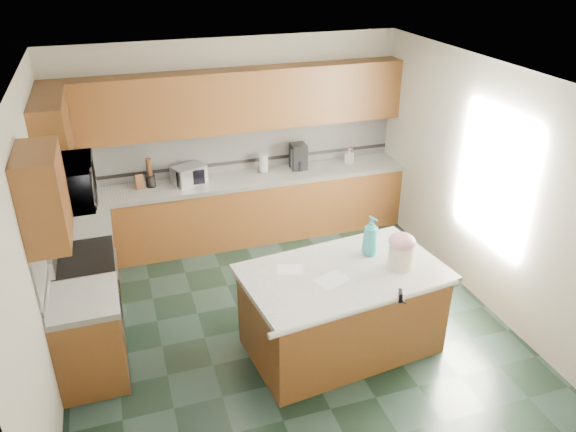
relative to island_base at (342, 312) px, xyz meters
name	(u,v)px	position (x,y,z in m)	size (l,w,h in m)	color
floor	(285,321)	(-0.42, 0.57, -0.43)	(4.60, 4.60, 0.00)	black
ceiling	(284,77)	(-0.42, 0.57, 2.27)	(4.60, 4.60, 0.00)	white
wall_back	(232,140)	(-0.42, 2.89, 0.92)	(4.60, 0.04, 2.70)	silver
wall_front	(394,364)	(-0.42, -1.75, 0.92)	(4.60, 0.04, 2.70)	silver
wall_left	(35,249)	(-2.74, 0.57, 0.92)	(0.04, 4.60, 2.70)	silver
wall_right	(482,184)	(1.90, 0.57, 0.92)	(0.04, 4.60, 2.70)	silver
back_base_cab	(240,211)	(-0.42, 2.57, 0.00)	(4.60, 0.60, 0.86)	#3D200E
back_countertop	(239,180)	(-0.42, 2.57, 0.46)	(4.60, 0.64, 0.06)	white
back_upper_cab	(233,100)	(-0.42, 2.70, 1.51)	(4.60, 0.33, 0.78)	#3D200E
back_backsplash	(233,149)	(-0.42, 2.85, 0.81)	(4.60, 0.02, 0.63)	silver
back_accent_band	(234,162)	(-0.42, 2.85, 0.61)	(4.60, 0.01, 0.05)	black
left_base_cab_rear	(89,260)	(-2.42, 1.86, 0.00)	(0.60, 0.82, 0.86)	#3D200E
left_counter_rear	(82,225)	(-2.42, 1.86, 0.46)	(0.64, 0.82, 0.06)	white
left_base_cab_front	(90,340)	(-2.42, 0.33, 0.00)	(0.60, 0.72, 0.86)	#3D200E
left_counter_front	(82,300)	(-2.42, 0.33, 0.46)	(0.64, 0.72, 0.06)	white
left_backsplash	(45,232)	(-2.71, 1.12, 0.81)	(0.02, 2.30, 0.63)	silver
left_accent_band	(50,249)	(-2.70, 1.12, 0.61)	(0.01, 2.30, 0.05)	black
left_upper_cab_rear	(53,134)	(-2.56, 1.99, 1.51)	(0.33, 1.09, 0.78)	#3D200E
left_upper_cab_front	(43,196)	(-2.56, 0.33, 1.51)	(0.33, 0.72, 0.78)	#3D200E
range_body	(89,296)	(-2.42, 1.07, 0.01)	(0.60, 0.76, 0.88)	#B7B7BC
range_oven_door	(118,294)	(-2.13, 1.07, -0.03)	(0.02, 0.68, 0.55)	black
range_cooktop	(82,259)	(-2.42, 1.07, 0.47)	(0.62, 0.78, 0.04)	black
range_handle	(116,264)	(-2.10, 1.07, 0.35)	(0.02, 0.02, 0.66)	#B7B7BC
range_backguard	(52,253)	(-2.68, 1.07, 0.59)	(0.06, 0.76, 0.18)	#B7B7BC
microwave	(67,183)	(-2.42, 1.07, 1.30)	(0.73, 0.50, 0.41)	#B7B7BC
island_base	(342,312)	(0.00, 0.00, 0.00)	(1.84, 1.05, 0.86)	#3D200E
island_top	(344,273)	(0.00, 0.00, 0.46)	(1.94, 1.15, 0.06)	white
island_bullnose	(369,307)	(0.00, -0.58, 0.46)	(0.06, 0.06, 1.94)	white
treat_jar	(401,256)	(0.55, -0.11, 0.62)	(0.24, 0.24, 0.25)	beige
treat_jar_lid	(402,241)	(0.55, -0.11, 0.78)	(0.26, 0.26, 0.16)	pink
treat_jar_knob	(403,237)	(0.55, -0.11, 0.83)	(0.03, 0.03, 0.09)	tan
treat_jar_knob_end_l	(399,237)	(0.50, -0.11, 0.83)	(0.05, 0.05, 0.05)	tan
treat_jar_knob_end_r	(407,236)	(0.59, -0.11, 0.83)	(0.05, 0.05, 0.05)	tan
soap_bottle_island	(371,236)	(0.38, 0.22, 0.70)	(0.16, 0.16, 0.42)	teal
paper_sheet_a	(332,280)	(-0.17, -0.11, 0.49)	(0.30, 0.23, 0.00)	white
paper_sheet_b	(290,269)	(-0.49, 0.19, 0.49)	(0.26, 0.19, 0.00)	white
clamp_body	(400,296)	(0.31, -0.56, 0.50)	(0.03, 0.10, 0.09)	black
clamp_handle	(403,301)	(0.31, -0.62, 0.48)	(0.02, 0.02, 0.07)	black
knife_block	(140,182)	(-1.71, 2.62, 0.58)	(0.10, 0.09, 0.19)	#472814
utensil_crock	(151,181)	(-1.57, 2.65, 0.57)	(0.12, 0.12, 0.16)	black
utensil_bundle	(149,167)	(-1.57, 2.65, 0.76)	(0.07, 0.07, 0.23)	#472814
toaster_oven	(189,174)	(-1.07, 2.62, 0.61)	(0.40, 0.28, 0.23)	#B7B7BC
toaster_oven_door	(191,178)	(-1.07, 2.49, 0.61)	(0.36, 0.01, 0.19)	black
paper_towel	(264,163)	(-0.05, 2.67, 0.62)	(0.12, 0.12, 0.26)	white
paper_towel_base	(264,172)	(-0.05, 2.67, 0.50)	(0.17, 0.17, 0.01)	#B7B7BC
water_jug	(297,159)	(0.42, 2.63, 0.64)	(0.18, 0.18, 0.29)	#609CCB
water_jug_neck	(297,148)	(0.42, 2.63, 0.81)	(0.08, 0.08, 0.04)	#609CCB
coffee_maker	(298,156)	(0.45, 2.65, 0.67)	(0.21, 0.23, 0.35)	black
coffee_carafe	(300,165)	(0.45, 2.59, 0.56)	(0.15, 0.15, 0.15)	black
soap_bottle_back	(349,156)	(1.20, 2.62, 0.60)	(0.10, 0.10, 0.22)	white
soap_back_cap	(350,147)	(1.20, 2.62, 0.73)	(0.02, 0.02, 0.03)	red
window_light_proxy	(494,178)	(1.87, 0.37, 1.07)	(0.02, 1.40, 1.10)	white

